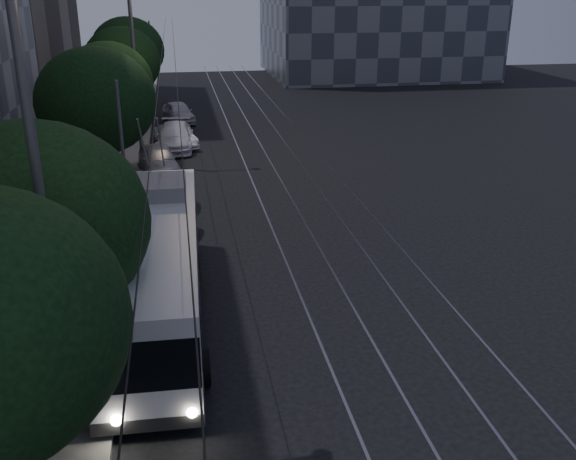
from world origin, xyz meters
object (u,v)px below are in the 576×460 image
Objects in this scene: car_white_b at (175,137)px; car_white_d at (179,112)px; pickup_silver at (154,234)px; streetlamp_near at (60,175)px; car_white_a at (159,160)px; trolleybus at (156,267)px; car_white_c at (176,136)px; streetlamp_far at (141,35)px.

car_white_d is at bearing 90.87° from car_white_b.
streetlamp_near is (-1.09, -10.20, 5.20)m from pickup_silver.
car_white_a is at bearing 87.02° from streetlamp_near.
car_white_a is (-0.23, 15.55, -0.83)m from trolleybus.
car_white_b is 1.31× the size of car_white_c.
car_white_d is 0.37× the size of streetlamp_far.
streetlamp_near reaches higher than car_white_d.
streetlamp_near is (-2.27, -34.08, 5.23)m from car_white_d.
trolleybus is at bearing -77.99° from pickup_silver.
car_white_d is (0.31, 7.88, -0.03)m from car_white_b.
car_white_a is 5.85m from car_white_c.
streetlamp_near reaches higher than car_white_a.
car_white_c is at bearing 84.41° from car_white_b.
car_white_a is at bearing 92.33° from trolleybus.
streetlamp_near is (-1.09, -20.93, 5.20)m from car_white_a.
car_white_d is at bearing 96.41° from pickup_silver.
car_white_d is 13.18m from streetlamp_far.
trolleybus is 1.17× the size of streetlamp_near.
pickup_silver reaches higher than car_white_d.
pickup_silver is 1.23× the size of car_white_a.
trolleybus reaches higher than car_white_b.
streetlamp_near is 22.55m from streetlamp_far.
streetlamp_near is at bearing -105.99° from car_white_d.
car_white_a is 1.05× the size of car_white_d.
pickup_silver is 16.02m from car_white_b.
car_white_b is at bearing 85.71° from streetlamp_near.
streetlamp_near is at bearing -102.30° from trolleybus.
trolleybus is at bearing 76.22° from streetlamp_near.
trolleybus is at bearing -98.10° from car_white_a.
pickup_silver is 1.29× the size of car_white_d.
car_white_c is 0.40× the size of streetlamp_near.
pickup_silver is 23.91m from car_white_d.
streetlamp_far reaches higher than car_white_d.
car_white_c is (0.08, 0.50, -0.10)m from car_white_b.
car_white_a is 6.28m from streetlamp_far.
trolleybus is 17.93m from streetlamp_far.
car_white_d is (1.19, 23.88, -0.04)m from pickup_silver.
car_white_c is 0.34× the size of streetlamp_far.
car_white_c is 27.30m from streetlamp_near.
pickup_silver is 0.48× the size of streetlamp_far.
car_white_b is at bearing 69.97° from streetlamp_far.
trolleybus is 2.12× the size of pickup_silver.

